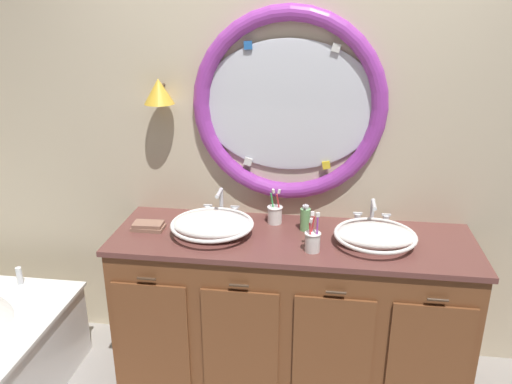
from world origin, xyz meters
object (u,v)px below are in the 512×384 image
Objects in this scene: sink_basin_right at (375,235)px; toothbrush_holder_left at (275,214)px; toothbrush_holder_right at (313,240)px; folded_hand_towel at (148,226)px; sink_basin_left at (212,224)px; soap_dispenser at (305,219)px.

toothbrush_holder_left is (-0.55, 0.20, 0.01)m from sink_basin_right.
toothbrush_holder_right is 1.22× the size of folded_hand_towel.
folded_hand_towel is at bearing 171.46° from toothbrush_holder_right.
toothbrush_holder_right reaches higher than sink_basin_left.
folded_hand_towel is at bearing 177.96° from sink_basin_left.
soap_dispenser is (-0.37, 0.13, 0.02)m from sink_basin_right.
sink_basin_left is 2.11× the size of toothbrush_holder_right.
toothbrush_holder_left is 0.19m from soap_dispenser.
toothbrush_holder_right is at bearing -8.54° from folded_hand_towel.
sink_basin_right is 0.59m from toothbrush_holder_left.
soap_dispenser is 0.88m from folded_hand_towel.
toothbrush_holder_right is (-0.32, -0.13, 0.01)m from sink_basin_right.
toothbrush_holder_left reaches higher than folded_hand_towel.
sink_basin_left is at bearing -180.00° from sink_basin_right.
sink_basin_left reaches higher than sink_basin_right.
sink_basin_left is 0.37m from folded_hand_towel.
toothbrush_holder_left is at bearing 157.41° from soap_dispenser.
toothbrush_holder_left is at bearing 15.14° from folded_hand_towel.
soap_dispenser reaches higher than folded_hand_towel.
sink_basin_right is at bearing 0.00° from sink_basin_left.
sink_basin_right reaches higher than folded_hand_towel.
toothbrush_holder_right reaches higher than soap_dispenser.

